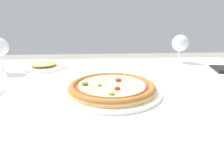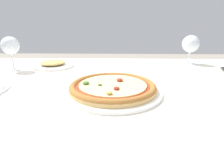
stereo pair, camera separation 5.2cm
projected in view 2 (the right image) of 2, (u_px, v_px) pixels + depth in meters
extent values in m
cube|color=brown|center=(116.00, 90.00, 0.70)|extent=(1.34, 0.86, 0.04)
cube|color=white|center=(116.00, 84.00, 0.70)|extent=(1.44, 0.96, 0.01)
cylinder|color=brown|center=(20.00, 122.00, 1.19)|extent=(0.06, 0.06, 0.69)
cylinder|color=brown|center=(214.00, 125.00, 1.16)|extent=(0.06, 0.06, 0.69)
cylinder|color=white|center=(112.00, 91.00, 0.61)|extent=(0.32, 0.32, 0.01)
cylinder|color=#E0B26B|center=(112.00, 88.00, 0.61)|extent=(0.28, 0.28, 0.01)
torus|color=#A3662D|center=(112.00, 86.00, 0.60)|extent=(0.28, 0.28, 0.02)
cylinder|color=#BC381E|center=(112.00, 86.00, 0.60)|extent=(0.24, 0.24, 0.00)
cylinder|color=beige|center=(112.00, 85.00, 0.60)|extent=(0.22, 0.22, 0.00)
ellipsoid|color=#A83323|center=(119.00, 80.00, 0.63)|extent=(0.02, 0.02, 0.01)
ellipsoid|color=#4C7A33|center=(99.00, 85.00, 0.59)|extent=(0.01, 0.01, 0.01)
ellipsoid|color=#4C7A33|center=(85.00, 83.00, 0.60)|extent=(0.02, 0.02, 0.01)
ellipsoid|color=#BC9342|center=(109.00, 93.00, 0.52)|extent=(0.02, 0.02, 0.01)
ellipsoid|color=#A83323|center=(117.00, 88.00, 0.55)|extent=(0.02, 0.02, 0.01)
cube|color=silver|center=(1.00, 92.00, 0.61)|extent=(0.03, 0.02, 0.00)
cube|color=silver|center=(0.00, 89.00, 0.64)|extent=(0.01, 0.05, 0.00)
cube|color=silver|center=(3.00, 89.00, 0.64)|extent=(0.01, 0.05, 0.00)
cube|color=silver|center=(5.00, 89.00, 0.64)|extent=(0.01, 0.05, 0.00)
cube|color=silver|center=(8.00, 88.00, 0.64)|extent=(0.01, 0.05, 0.00)
cylinder|color=silver|center=(14.00, 70.00, 0.88)|extent=(0.06, 0.06, 0.00)
cylinder|color=silver|center=(12.00, 61.00, 0.87)|extent=(0.01, 0.01, 0.08)
sphere|color=silver|center=(10.00, 45.00, 0.85)|extent=(0.08, 0.08, 0.08)
cylinder|color=silver|center=(188.00, 63.00, 1.02)|extent=(0.07, 0.07, 0.00)
cylinder|color=silver|center=(189.00, 57.00, 1.01)|extent=(0.01, 0.01, 0.07)
sphere|color=silver|center=(190.00, 44.00, 0.98)|extent=(0.09, 0.09, 0.09)
cylinder|color=white|center=(53.00, 66.00, 0.95)|extent=(0.21, 0.21, 0.01)
ellipsoid|color=tan|center=(52.00, 63.00, 0.95)|extent=(0.12, 0.12, 0.02)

